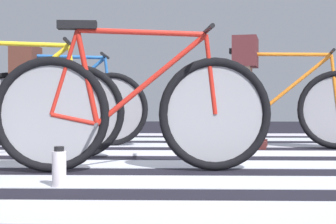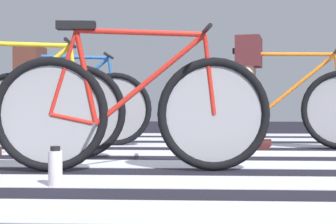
{
  "view_description": "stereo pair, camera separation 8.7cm",
  "coord_description": "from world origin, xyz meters",
  "px_view_note": "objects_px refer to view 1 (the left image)",
  "views": [
    {
      "loc": [
        0.12,
        -3.74,
        0.47
      ],
      "look_at": [
        0.02,
        -0.16,
        0.38
      ],
      "focal_mm": 54.98,
      "sensor_mm": 36.0,
      "label": 1
    },
    {
      "loc": [
        0.21,
        -3.74,
        0.47
      ],
      "look_at": [
        0.02,
        -0.16,
        0.38
      ],
      "focal_mm": 54.98,
      "sensor_mm": 36.0,
      "label": 2
    }
  ],
  "objects_px": {
    "bicycle_1_of_4": "(134,110)",
    "bicycle_4_of_4": "(59,106)",
    "bicycle_3_of_4": "(280,107)",
    "cyclist_4_of_4": "(27,81)",
    "bicycle_2_of_4": "(8,108)",
    "cyclist_3_of_4": "(246,76)",
    "water_bottle": "(59,168)"
  },
  "relations": [
    {
      "from": "cyclist_4_of_4",
      "to": "water_bottle",
      "type": "height_order",
      "value": "cyclist_4_of_4"
    },
    {
      "from": "cyclist_3_of_4",
      "to": "bicycle_4_of_4",
      "type": "bearing_deg",
      "value": -172.37
    },
    {
      "from": "cyclist_3_of_4",
      "to": "water_bottle",
      "type": "xyz_separation_m",
      "value": [
        -1.23,
        -2.25,
        -0.57
      ]
    },
    {
      "from": "bicycle_4_of_4",
      "to": "water_bottle",
      "type": "distance_m",
      "value": 2.45
    },
    {
      "from": "bicycle_2_of_4",
      "to": "cyclist_4_of_4",
      "type": "bearing_deg",
      "value": 94.27
    },
    {
      "from": "bicycle_3_of_4",
      "to": "cyclist_3_of_4",
      "type": "height_order",
      "value": "cyclist_3_of_4"
    },
    {
      "from": "bicycle_3_of_4",
      "to": "bicycle_1_of_4",
      "type": "bearing_deg",
      "value": -115.75
    },
    {
      "from": "cyclist_3_of_4",
      "to": "water_bottle",
      "type": "relative_size",
      "value": 4.94
    },
    {
      "from": "bicycle_1_of_4",
      "to": "bicycle_4_of_4",
      "type": "distance_m",
      "value": 1.99
    },
    {
      "from": "bicycle_3_of_4",
      "to": "water_bottle",
      "type": "distance_m",
      "value": 2.69
    },
    {
      "from": "bicycle_4_of_4",
      "to": "bicycle_2_of_4",
      "type": "bearing_deg",
      "value": -96.42
    },
    {
      "from": "bicycle_1_of_4",
      "to": "water_bottle",
      "type": "bearing_deg",
      "value": -124.86
    },
    {
      "from": "cyclist_3_of_4",
      "to": "cyclist_4_of_4",
      "type": "bearing_deg",
      "value": -171.63
    },
    {
      "from": "bicycle_2_of_4",
      "to": "bicycle_4_of_4",
      "type": "bearing_deg",
      "value": 78.95
    },
    {
      "from": "bicycle_2_of_4",
      "to": "bicycle_4_of_4",
      "type": "xyz_separation_m",
      "value": [
        0.1,
        1.16,
        0.0
      ]
    },
    {
      "from": "bicycle_3_of_4",
      "to": "cyclist_4_of_4",
      "type": "height_order",
      "value": "cyclist_4_of_4"
    },
    {
      "from": "bicycle_4_of_4",
      "to": "water_bottle",
      "type": "height_order",
      "value": "bicycle_4_of_4"
    },
    {
      "from": "bicycle_3_of_4",
      "to": "cyclist_4_of_4",
      "type": "xyz_separation_m",
      "value": [
        -2.42,
        0.17,
        0.24
      ]
    },
    {
      "from": "bicycle_1_of_4",
      "to": "water_bottle",
      "type": "distance_m",
      "value": 0.73
    },
    {
      "from": "bicycle_4_of_4",
      "to": "cyclist_4_of_4",
      "type": "bearing_deg",
      "value": -180.0
    },
    {
      "from": "bicycle_1_of_4",
      "to": "water_bottle",
      "type": "xyz_separation_m",
      "value": [
        -0.33,
        -0.59,
        -0.29
      ]
    },
    {
      "from": "bicycle_3_of_4",
      "to": "cyclist_4_of_4",
      "type": "relative_size",
      "value": 1.76
    },
    {
      "from": "bicycle_2_of_4",
      "to": "bicycle_4_of_4",
      "type": "distance_m",
      "value": 1.16
    },
    {
      "from": "bicycle_3_of_4",
      "to": "water_bottle",
      "type": "height_order",
      "value": "bicycle_3_of_4"
    },
    {
      "from": "bicycle_1_of_4",
      "to": "cyclist_3_of_4",
      "type": "relative_size",
      "value": 1.67
    },
    {
      "from": "bicycle_2_of_4",
      "to": "bicycle_1_of_4",
      "type": "bearing_deg",
      "value": -37.69
    },
    {
      "from": "bicycle_1_of_4",
      "to": "bicycle_2_of_4",
      "type": "relative_size",
      "value": 1.0
    },
    {
      "from": "cyclist_4_of_4",
      "to": "water_bottle",
      "type": "relative_size",
      "value": 4.64
    },
    {
      "from": "bicycle_3_of_4",
      "to": "water_bottle",
      "type": "xyz_separation_m",
      "value": [
        -1.54,
        -2.19,
        -0.29
      ]
    },
    {
      "from": "bicycle_1_of_4",
      "to": "cyclist_3_of_4",
      "type": "bearing_deg",
      "value": 55.55
    },
    {
      "from": "cyclist_3_of_4",
      "to": "bicycle_3_of_4",
      "type": "bearing_deg",
      "value": 0.0
    },
    {
      "from": "water_bottle",
      "to": "cyclist_4_of_4",
      "type": "bearing_deg",
      "value": 110.48
    }
  ]
}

